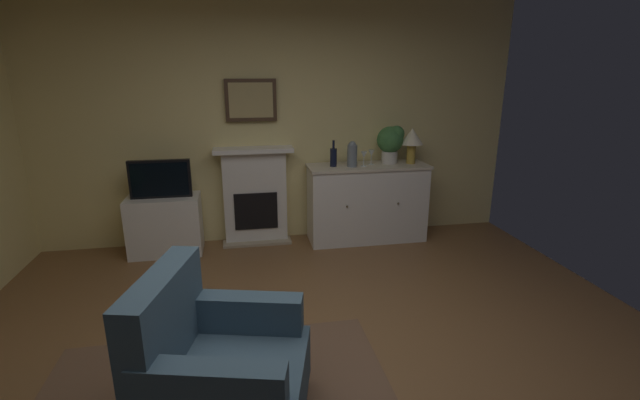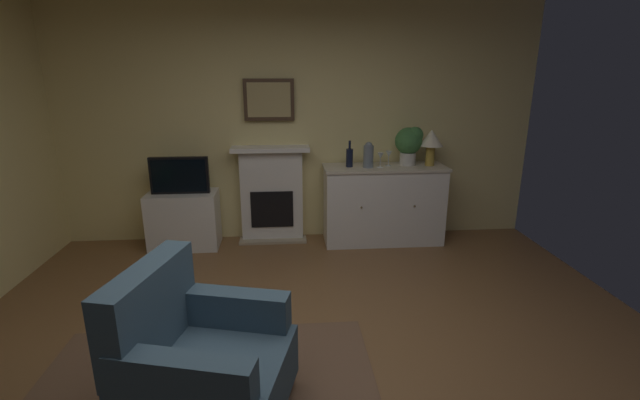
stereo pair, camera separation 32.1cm
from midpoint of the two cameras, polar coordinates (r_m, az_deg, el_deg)
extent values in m
cube|color=brown|center=(3.10, 2.31, -22.70)|extent=(5.43, 5.28, 0.10)
cube|color=#EAD68C|center=(5.03, -1.11, 11.53)|extent=(5.43, 0.06, 2.96)
cube|color=white|center=(5.07, -4.46, 0.53)|extent=(0.70, 0.18, 1.05)
cube|color=tan|center=(5.14, -4.33, -5.25)|extent=(0.77, 0.20, 0.03)
cube|color=black|center=(5.02, -4.42, -1.24)|extent=(0.48, 0.02, 0.42)
cube|color=white|center=(4.92, -4.60, 6.61)|extent=(0.87, 0.27, 0.05)
cube|color=#473323|center=(4.93, -4.75, 12.82)|extent=(0.55, 0.03, 0.45)
cube|color=tan|center=(4.91, -4.75, 12.81)|extent=(0.47, 0.01, 0.37)
cube|color=white|center=(5.08, 10.00, -0.76)|extent=(1.33, 0.45, 0.86)
cube|color=beige|center=(4.97, 10.26, 4.15)|extent=(1.36, 0.48, 0.03)
sphere|color=brown|center=(4.78, 7.33, -0.99)|extent=(0.02, 0.02, 0.02)
sphere|color=brown|center=(4.93, 14.01, -0.81)|extent=(0.02, 0.02, 0.02)
cylinder|color=#B79338|center=(5.10, 15.86, 5.53)|extent=(0.10, 0.10, 0.22)
cone|color=#EFE5C6|center=(5.07, 16.04, 7.75)|extent=(0.26, 0.26, 0.18)
cylinder|color=black|center=(4.86, 5.74, 5.44)|extent=(0.08, 0.08, 0.20)
cylinder|color=black|center=(4.83, 5.79, 7.13)|extent=(0.03, 0.03, 0.09)
cylinder|color=silver|center=(4.90, 9.67, 4.21)|extent=(0.06, 0.06, 0.00)
cylinder|color=silver|center=(4.89, 9.69, 4.76)|extent=(0.01, 0.01, 0.09)
cone|color=silver|center=(4.87, 9.74, 5.68)|extent=(0.07, 0.07, 0.07)
cylinder|color=silver|center=(5.00, 10.67, 4.41)|extent=(0.06, 0.06, 0.00)
cylinder|color=silver|center=(4.99, 10.70, 4.95)|extent=(0.01, 0.01, 0.09)
cone|color=silver|center=(4.98, 10.75, 5.85)|extent=(0.07, 0.07, 0.07)
cylinder|color=slate|center=(4.85, 8.19, 5.57)|extent=(0.11, 0.11, 0.24)
sphere|color=slate|center=(4.83, 8.25, 6.97)|extent=(0.08, 0.08, 0.08)
cube|color=white|center=(5.06, -15.51, -2.54)|extent=(0.75, 0.42, 0.63)
cube|color=black|center=(4.91, -16.00, 3.07)|extent=(0.62, 0.06, 0.40)
cube|color=black|center=(4.88, -16.07, 2.98)|extent=(0.57, 0.01, 0.35)
cylinder|color=beige|center=(5.07, 13.09, 5.22)|extent=(0.18, 0.18, 0.14)
sphere|color=#3D753D|center=(5.04, 13.23, 7.45)|extent=(0.30, 0.30, 0.30)
sphere|color=#3D753D|center=(5.02, 14.05, 8.17)|extent=(0.18, 0.18, 0.18)
cube|color=#3F596B|center=(2.66, -10.18, -22.19)|extent=(0.96, 0.94, 0.32)
cube|color=#3F596B|center=(2.55, -17.85, -13.48)|extent=(0.34, 0.78, 0.50)
cube|color=#3F596B|center=(2.26, -13.47, -21.64)|extent=(0.73, 0.32, 0.22)
cube|color=#3F596B|center=(2.75, -8.17, -13.77)|extent=(0.73, 0.32, 0.22)
cylinder|color=#473323|center=(2.95, -0.95, -22.54)|extent=(0.05, 0.05, 0.10)
cylinder|color=#473323|center=(3.13, -14.14, -20.59)|extent=(0.05, 0.05, 0.10)
camera|label=1|loc=(0.16, -87.14, 0.84)|focal=24.68mm
camera|label=2|loc=(0.16, 92.86, -0.84)|focal=24.68mm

